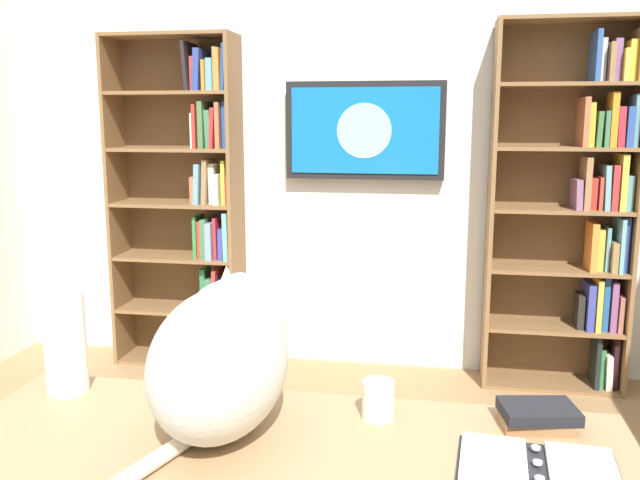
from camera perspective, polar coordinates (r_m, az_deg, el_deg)
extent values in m
cube|color=silver|center=(4.02, 3.66, 8.18)|extent=(4.52, 0.06, 2.70)
cube|color=brown|center=(3.96, 24.97, 2.21)|extent=(0.02, 0.28, 2.01)
cube|color=brown|center=(3.84, 14.25, 2.63)|extent=(0.02, 0.28, 2.01)
cube|color=brown|center=(4.02, 19.39, 2.69)|extent=(0.76, 0.01, 2.01)
cube|color=brown|center=(4.13, 18.84, -11.38)|extent=(0.72, 0.27, 0.02)
cube|color=brown|center=(4.02, 19.12, -6.98)|extent=(0.72, 0.27, 0.02)
cube|color=brown|center=(3.94, 19.40, -2.36)|extent=(0.72, 0.27, 0.02)
cube|color=brown|center=(3.88, 19.70, 2.43)|extent=(0.72, 0.27, 0.02)
cube|color=brown|center=(3.86, 20.00, 7.32)|extent=(0.72, 0.27, 0.02)
cube|color=brown|center=(3.86, 20.31, 12.25)|extent=(0.72, 0.27, 0.02)
cube|color=brown|center=(3.89, 20.62, 17.14)|extent=(0.72, 0.27, 0.02)
cube|color=black|center=(4.14, 23.60, -9.39)|extent=(0.03, 0.16, 0.29)
cube|color=beige|center=(4.15, 23.09, -10.00)|extent=(0.04, 0.19, 0.19)
cube|color=#357E46|center=(4.14, 22.63, -9.79)|extent=(0.03, 0.15, 0.22)
cube|color=black|center=(4.11, 22.31, -9.35)|extent=(0.03, 0.18, 0.30)
cube|color=#985F4D|center=(4.07, 23.90, -5.51)|extent=(0.03, 0.21, 0.20)
cube|color=#804A7B|center=(4.04, 23.44, -5.01)|extent=(0.03, 0.19, 0.28)
cube|color=#22569A|center=(4.02, 22.90, -4.87)|extent=(0.03, 0.15, 0.30)
cube|color=gold|center=(4.01, 22.37, -4.94)|extent=(0.03, 0.20, 0.29)
cube|color=#363F99|center=(4.03, 21.75, -5.08)|extent=(0.04, 0.22, 0.26)
cube|color=black|center=(4.01, 21.11, -5.58)|extent=(0.03, 0.13, 0.19)
cube|color=#31478C|center=(3.96, 24.35, -0.28)|extent=(0.03, 0.14, 0.30)
cube|color=#6AA5B0|center=(3.97, 23.93, -0.29)|extent=(0.02, 0.23, 0.29)
cube|color=olive|center=(3.96, 23.48, -1.20)|extent=(0.03, 0.20, 0.16)
cube|color=#5C94AB|center=(3.96, 23.05, -0.63)|extent=(0.02, 0.14, 0.24)
cube|color=gold|center=(3.96, 22.46, -0.66)|extent=(0.04, 0.18, 0.23)
cube|color=orange|center=(3.93, 22.02, -0.47)|extent=(0.03, 0.19, 0.26)
cube|color=#5D989D|center=(3.94, 24.56, 3.71)|extent=(0.03, 0.16, 0.19)
cube|color=gold|center=(3.93, 24.06, 4.55)|extent=(0.03, 0.23, 0.30)
cube|color=#B43030|center=(3.90, 23.51, 4.14)|extent=(0.03, 0.19, 0.24)
cube|color=#659FAA|center=(3.91, 22.96, 4.16)|extent=(0.03, 0.20, 0.24)
cube|color=#AB3E32|center=(3.90, 22.55, 3.72)|extent=(0.02, 0.15, 0.18)
cube|color=#AD2F24|center=(3.91, 21.98, 3.72)|extent=(0.04, 0.16, 0.17)
cube|color=#926B45|center=(3.87, 21.56, 4.52)|extent=(0.03, 0.20, 0.28)
cube|color=#855879|center=(3.88, 20.91, 3.70)|extent=(0.04, 0.20, 0.16)
cube|color=#6299A8|center=(3.93, 25.00, 9.15)|extent=(0.03, 0.19, 0.27)
cube|color=#2B4B96|center=(3.92, 24.51, 8.73)|extent=(0.03, 0.22, 0.21)
cube|color=#B62A39|center=(3.89, 24.00, 8.76)|extent=(0.04, 0.15, 0.21)
cube|color=orange|center=(3.88, 23.49, 9.33)|extent=(0.03, 0.16, 0.28)
cube|color=#3F6F51|center=(3.88, 22.95, 8.67)|extent=(0.02, 0.18, 0.19)
cube|color=#3B6F3A|center=(3.89, 22.42, 8.69)|extent=(0.03, 0.18, 0.18)
cube|color=gold|center=(3.88, 21.87, 9.08)|extent=(0.04, 0.14, 0.23)
cube|color=#A5613D|center=(3.87, 21.37, 9.30)|extent=(0.03, 0.24, 0.26)
cube|color=olive|center=(3.94, 25.35, 13.96)|extent=(0.03, 0.23, 0.27)
cube|color=yellow|center=(3.92, 24.81, 13.58)|extent=(0.04, 0.15, 0.21)
cube|color=gold|center=(3.90, 24.28, 13.31)|extent=(0.03, 0.20, 0.16)
cube|color=slate|center=(3.90, 23.77, 13.73)|extent=(0.03, 0.13, 0.22)
cube|color=olive|center=(3.89, 23.27, 13.63)|extent=(0.03, 0.20, 0.20)
cube|color=beige|center=(3.90, 22.71, 13.85)|extent=(0.03, 0.12, 0.22)
cube|color=#2E5294|center=(3.87, 22.32, 14.19)|extent=(0.03, 0.19, 0.26)
cube|color=brown|center=(4.01, -7.13, 2.93)|extent=(0.02, 0.28, 1.98)
cube|color=brown|center=(4.29, -16.79, 3.05)|extent=(0.02, 0.28, 1.98)
cube|color=brown|center=(4.26, -11.45, 3.23)|extent=(0.77, 0.01, 1.98)
cube|color=brown|center=(4.37, -11.63, -9.83)|extent=(0.73, 0.27, 0.02)
cube|color=brown|center=(4.27, -11.79, -5.71)|extent=(0.73, 0.27, 0.02)
cube|color=brown|center=(4.19, -11.96, -1.42)|extent=(0.73, 0.27, 0.02)
cube|color=brown|center=(4.14, -12.12, 3.00)|extent=(0.73, 0.27, 0.02)
cube|color=brown|center=(4.11, -12.30, 7.51)|extent=(0.73, 0.27, 0.02)
cube|color=brown|center=(4.11, -12.48, 12.05)|extent=(0.73, 0.27, 0.02)
cube|color=brown|center=(4.13, -12.66, 16.57)|extent=(0.73, 0.27, 0.02)
cube|color=#987348|center=(4.21, -7.30, -8.31)|extent=(0.03, 0.13, 0.28)
cube|color=orange|center=(4.21, -7.88, -8.34)|extent=(0.04, 0.14, 0.28)
cube|color=#2C458F|center=(4.26, -8.25, -8.98)|extent=(0.03, 0.19, 0.16)
cube|color=#82568F|center=(4.24, -8.79, -8.50)|extent=(0.04, 0.19, 0.24)
cube|color=#2D4D9F|center=(4.25, -9.30, -8.45)|extent=(0.04, 0.14, 0.24)
cube|color=beige|center=(4.26, -9.74, -8.61)|extent=(0.03, 0.23, 0.22)
cube|color=#A36136|center=(4.30, -10.12, -8.80)|extent=(0.04, 0.22, 0.16)
cube|color=#317E40|center=(4.29, -10.67, -7.98)|extent=(0.03, 0.22, 0.29)
cube|color=#83547C|center=(4.11, -7.56, -4.36)|extent=(0.04, 0.24, 0.23)
cube|color=#23569E|center=(4.13, -8.11, -4.55)|extent=(0.03, 0.21, 0.20)
cube|color=#B13529|center=(4.14, -8.63, -4.12)|extent=(0.03, 0.20, 0.26)
cube|color=#407153|center=(4.15, -9.17, -4.51)|extent=(0.04, 0.13, 0.20)
cube|color=#2C7945|center=(4.18, -9.66, -4.03)|extent=(0.03, 0.13, 0.25)
cube|color=#61A49F|center=(4.04, -7.60, 0.45)|extent=(0.03, 0.23, 0.28)
cube|color=#37409A|center=(4.07, -8.01, -0.16)|extent=(0.03, 0.22, 0.19)
cube|color=#B32837|center=(4.06, -8.58, 0.23)|extent=(0.02, 0.17, 0.25)
cube|color=#728FA8|center=(4.07, -9.00, 0.05)|extent=(0.04, 0.23, 0.22)
cube|color=#407248|center=(4.08, -9.50, 0.19)|extent=(0.03, 0.18, 0.24)
cube|color=#B8392A|center=(4.11, -9.88, 0.15)|extent=(0.03, 0.15, 0.22)
cube|color=#368142|center=(4.13, -10.24, 0.36)|extent=(0.02, 0.16, 0.25)
cube|color=#B83537|center=(4.02, -7.54, 4.28)|extent=(0.02, 0.16, 0.17)
cube|color=gold|center=(4.02, -7.92, 4.90)|extent=(0.02, 0.16, 0.26)
cube|color=beige|center=(4.02, -8.47, 4.33)|extent=(0.03, 0.19, 0.18)
cube|color=beige|center=(4.04, -8.96, 4.78)|extent=(0.03, 0.12, 0.24)
cube|color=#8F734C|center=(4.05, -9.47, 4.93)|extent=(0.04, 0.17, 0.26)
cube|color=#6692A7|center=(4.06, -9.99, 4.76)|extent=(0.04, 0.22, 0.24)
cube|color=#A36445|center=(4.09, -10.41, 4.25)|extent=(0.03, 0.16, 0.16)
cube|color=#264DA0|center=(3.98, -7.85, 9.63)|extent=(0.03, 0.12, 0.27)
cube|color=#9D5E3C|center=(3.99, -8.33, 9.58)|extent=(0.03, 0.19, 0.26)
cube|color=red|center=(4.01, -8.76, 9.37)|extent=(0.04, 0.21, 0.23)
cube|color=#427B53|center=(4.03, -9.13, 9.26)|extent=(0.04, 0.18, 0.22)
cube|color=#446E3E|center=(4.02, -9.75, 9.59)|extent=(0.03, 0.18, 0.27)
cube|color=#B12F26|center=(4.05, -10.13, 9.46)|extent=(0.02, 0.24, 0.25)
cube|color=silver|center=(4.05, -10.51, 9.11)|extent=(0.03, 0.12, 0.20)
cube|color=#224D96|center=(4.00, -7.83, 14.26)|extent=(0.03, 0.21, 0.26)
cube|color=orange|center=(3.99, -8.30, 14.07)|extent=(0.03, 0.22, 0.23)
cube|color=#90744C|center=(4.02, -8.59, 14.09)|extent=(0.02, 0.17, 0.24)
cube|color=#5E9DAB|center=(4.03, -9.03, 13.64)|extent=(0.04, 0.18, 0.18)
cube|color=orange|center=(4.03, -9.52, 13.55)|extent=(0.02, 0.18, 0.17)
cube|color=#2D408B|center=(4.05, -10.05, 13.98)|extent=(0.05, 0.20, 0.24)
cube|color=#B03A3A|center=(4.05, -10.53, 13.65)|extent=(0.02, 0.14, 0.19)
cube|color=black|center=(4.07, -10.91, 14.20)|extent=(0.04, 0.23, 0.27)
cube|color=black|center=(3.93, 3.83, 9.24)|extent=(0.92, 0.06, 0.56)
cube|color=#146BB2|center=(3.90, 3.77, 9.23)|extent=(0.85, 0.01, 0.49)
cylinder|color=#8CCCEA|center=(3.89, 3.76, 9.23)|extent=(0.31, 0.00, 0.31)
cube|color=#A37F56|center=(1.62, -2.82, -17.12)|extent=(1.58, 0.56, 0.03)
ellipsoid|color=silver|center=(1.60, -8.45, -10.26)|extent=(0.31, 0.48, 0.34)
ellipsoid|color=silver|center=(1.68, -7.31, -7.64)|extent=(0.26, 0.26, 0.26)
sphere|color=silver|center=(1.72, -6.77, -4.86)|extent=(0.13, 0.13, 0.13)
cone|color=silver|center=(1.70, -5.68, -3.38)|extent=(0.06, 0.06, 0.07)
cone|color=silver|center=(1.72, -7.91, -3.27)|extent=(0.06, 0.06, 0.07)
cone|color=beige|center=(1.69, -5.73, -3.59)|extent=(0.03, 0.03, 0.05)
cone|color=beige|center=(1.71, -7.97, -3.48)|extent=(0.03, 0.03, 0.05)
cylinder|color=silver|center=(1.52, -14.31, -17.96)|extent=(0.14, 0.33, 0.04)
cube|color=#26262B|center=(1.57, 21.38, -18.03)|extent=(0.17, 0.23, 0.01)
cube|color=#26262B|center=(1.56, 14.47, -17.88)|extent=(0.17, 0.23, 0.01)
cube|color=#26262B|center=(1.56, 17.94, -17.99)|extent=(0.05, 0.22, 0.01)
cube|color=white|center=(1.57, 21.40, -17.74)|extent=(0.15, 0.22, 0.01)
cube|color=white|center=(1.55, 14.48, -17.59)|extent=(0.15, 0.22, 0.01)
cylinder|color=silver|center=(1.50, 18.12, -18.67)|extent=(0.02, 0.02, 0.01)
cylinder|color=silver|center=(1.55, 17.97, -17.50)|extent=(0.02, 0.02, 0.01)
cylinder|color=silver|center=(1.61, 17.83, -16.42)|extent=(0.02, 0.02, 0.01)
cylinder|color=white|center=(1.94, -20.80, -8.15)|extent=(0.11, 0.11, 0.28)
cylinder|color=white|center=(1.70, 4.95, -13.35)|extent=(0.08, 0.08, 0.10)
cube|color=#996B42|center=(1.75, 17.82, -14.46)|extent=(0.17, 0.13, 0.03)
cube|color=black|center=(1.74, 18.05, -13.64)|extent=(0.19, 0.15, 0.03)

